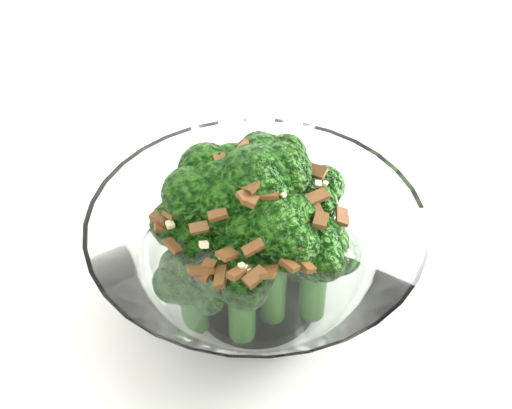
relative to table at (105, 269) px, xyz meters
name	(u,v)px	position (x,y,z in m)	size (l,w,h in m)	color
table	(105,269)	(0.00, 0.00, 0.00)	(1.37, 1.08, 0.75)	white
broccoli_dish	(255,249)	(0.07, -0.14, 0.12)	(0.21, 0.21, 0.13)	white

